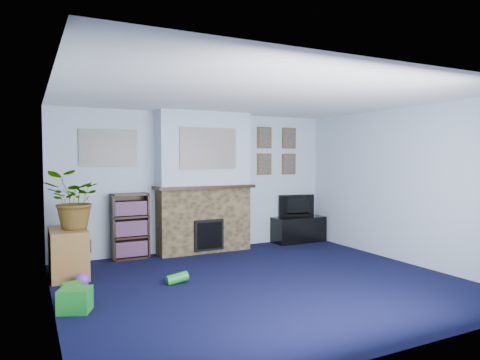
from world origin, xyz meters
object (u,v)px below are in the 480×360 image
sideboard (68,251)px  television (298,206)px  tv_stand (298,230)px  bookshelf (130,227)px

sideboard → television: bearing=8.3°
sideboard → tv_stand: bearing=8.0°
television → bookshelf: bearing=10.2°
tv_stand → television: bearing=90.0°
tv_stand → bookshelf: bookshelf is taller
sideboard → bookshelf: bearing=34.1°
television → bookshelf: (-3.20, 0.06, -0.19)m
television → sideboard: size_ratio=0.87×
television → tv_stand: bearing=101.2°
bookshelf → sideboard: bookshelf is taller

